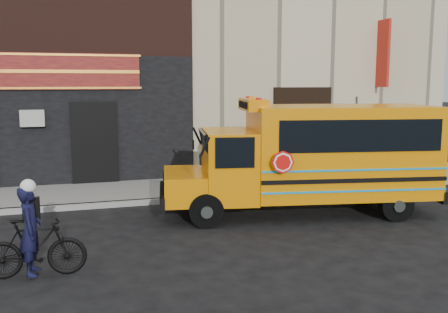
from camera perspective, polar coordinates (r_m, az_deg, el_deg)
name	(u,v)px	position (r m, az deg, el deg)	size (l,w,h in m)	color
ground	(246,224)	(11.89, 2.48, -7.75)	(120.00, 120.00, 0.00)	black
curb	(216,197)	(14.28, -0.93, -4.67)	(40.00, 0.20, 0.15)	gray
sidewalk	(203,187)	(15.69, -2.41, -3.47)	(40.00, 3.00, 0.15)	slate
building	(164,14)	(21.75, -6.90, 15.83)	(20.00, 10.70, 12.00)	beige
school_bus	(314,155)	(12.78, 10.30, 0.18)	(7.16, 3.25, 2.92)	black
sign_pole	(356,140)	(15.54, 14.80, 1.87)	(0.08, 0.25, 2.90)	#363D37
bicycle	(35,248)	(9.26, -20.82, -9.74)	(0.49, 1.72, 1.03)	black
cyclist	(31,233)	(9.22, -21.22, -8.15)	(0.57, 0.37, 1.55)	black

